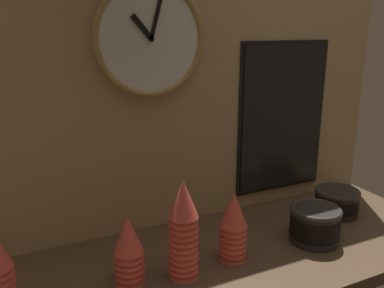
{
  "coord_description": "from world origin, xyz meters",
  "views": [
    {
      "loc": [
        -0.52,
        -0.93,
        0.65
      ],
      "look_at": [
        -0.06,
        0.04,
        0.34
      ],
      "focal_mm": 38.0,
      "sensor_mm": 36.0,
      "label": 1
    }
  ],
  "objects_px": {
    "cup_stack_center_left": "(129,249)",
    "bowl_stack_far_right": "(337,201)",
    "menu_board": "(282,118)",
    "cup_stack_center_right": "(233,226)",
    "cup_stack_center": "(184,229)",
    "wall_clock": "(150,39)",
    "bowl_stack_right": "(315,223)"
  },
  "relations": [
    {
      "from": "cup_stack_center",
      "to": "bowl_stack_far_right",
      "type": "height_order",
      "value": "cup_stack_center"
    },
    {
      "from": "cup_stack_center_right",
      "to": "menu_board",
      "type": "distance_m",
      "value": 0.52
    },
    {
      "from": "cup_stack_center_right",
      "to": "bowl_stack_far_right",
      "type": "relative_size",
      "value": 1.31
    },
    {
      "from": "cup_stack_center_right",
      "to": "bowl_stack_right",
      "type": "distance_m",
      "value": 0.29
    },
    {
      "from": "cup_stack_center",
      "to": "bowl_stack_right",
      "type": "xyz_separation_m",
      "value": [
        0.45,
        -0.01,
        -0.08
      ]
    },
    {
      "from": "bowl_stack_right",
      "to": "bowl_stack_far_right",
      "type": "relative_size",
      "value": 1.0
    },
    {
      "from": "cup_stack_center",
      "to": "bowl_stack_far_right",
      "type": "relative_size",
      "value": 1.75
    },
    {
      "from": "cup_stack_center_left",
      "to": "menu_board",
      "type": "height_order",
      "value": "menu_board"
    },
    {
      "from": "cup_stack_center_right",
      "to": "bowl_stack_right",
      "type": "relative_size",
      "value": 1.31
    },
    {
      "from": "wall_clock",
      "to": "menu_board",
      "type": "xyz_separation_m",
      "value": [
        0.51,
        0.01,
        -0.29
      ]
    },
    {
      "from": "cup_stack_center_left",
      "to": "wall_clock",
      "type": "distance_m",
      "value": 0.6
    },
    {
      "from": "cup_stack_center_right",
      "to": "cup_stack_center_left",
      "type": "height_order",
      "value": "cup_stack_center_right"
    },
    {
      "from": "cup_stack_center",
      "to": "menu_board",
      "type": "bearing_deg",
      "value": 29.0
    },
    {
      "from": "bowl_stack_right",
      "to": "wall_clock",
      "type": "xyz_separation_m",
      "value": [
        -0.42,
        0.29,
        0.56
      ]
    },
    {
      "from": "wall_clock",
      "to": "cup_stack_center",
      "type": "bearing_deg",
      "value": -95.08
    },
    {
      "from": "bowl_stack_right",
      "to": "menu_board",
      "type": "bearing_deg",
      "value": 73.9
    },
    {
      "from": "cup_stack_center_left",
      "to": "bowl_stack_far_right",
      "type": "xyz_separation_m",
      "value": [
        0.8,
        0.08,
        -0.04
      ]
    },
    {
      "from": "bowl_stack_right",
      "to": "bowl_stack_far_right",
      "type": "bearing_deg",
      "value": 29.65
    },
    {
      "from": "bowl_stack_far_right",
      "to": "cup_stack_center_right",
      "type": "bearing_deg",
      "value": -168.79
    },
    {
      "from": "wall_clock",
      "to": "cup_stack_center_left",
      "type": "bearing_deg",
      "value": -123.46
    },
    {
      "from": "cup_stack_center_right",
      "to": "wall_clock",
      "type": "xyz_separation_m",
      "value": [
        -0.14,
        0.27,
        0.52
      ]
    },
    {
      "from": "bowl_stack_far_right",
      "to": "menu_board",
      "type": "distance_m",
      "value": 0.36
    },
    {
      "from": "bowl_stack_far_right",
      "to": "menu_board",
      "type": "xyz_separation_m",
      "value": [
        -0.12,
        0.18,
        0.28
      ]
    },
    {
      "from": "bowl_stack_far_right",
      "to": "cup_stack_center",
      "type": "bearing_deg",
      "value": -170.24
    },
    {
      "from": "cup_stack_center",
      "to": "bowl_stack_far_right",
      "type": "distance_m",
      "value": 0.67
    },
    {
      "from": "bowl_stack_right",
      "to": "menu_board",
      "type": "xyz_separation_m",
      "value": [
        0.09,
        0.3,
        0.27
      ]
    },
    {
      "from": "cup_stack_center",
      "to": "bowl_stack_right",
      "type": "bearing_deg",
      "value": -0.74
    },
    {
      "from": "menu_board",
      "to": "wall_clock",
      "type": "bearing_deg",
      "value": -179.01
    },
    {
      "from": "bowl_stack_far_right",
      "to": "wall_clock",
      "type": "relative_size",
      "value": 0.45
    },
    {
      "from": "cup_stack_center_right",
      "to": "menu_board",
      "type": "xyz_separation_m",
      "value": [
        0.37,
        0.28,
        0.23
      ]
    },
    {
      "from": "cup_stack_center_left",
      "to": "menu_board",
      "type": "bearing_deg",
      "value": 21.01
    },
    {
      "from": "cup_stack_center_left",
      "to": "menu_board",
      "type": "xyz_separation_m",
      "value": [
        0.68,
        0.26,
        0.23
      ]
    }
  ]
}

